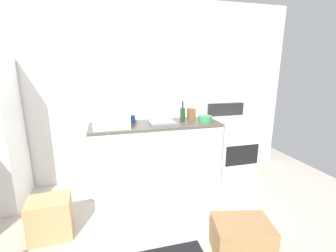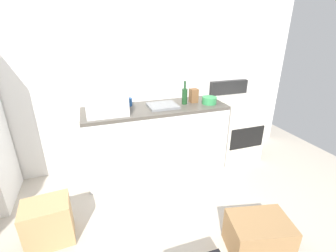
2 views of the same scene
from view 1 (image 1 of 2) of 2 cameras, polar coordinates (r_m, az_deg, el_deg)
name	(u,v)px [view 1 (image 1 of 2)]	position (r m, az deg, el deg)	size (l,w,h in m)	color
ground_plane	(152,242)	(2.56, -4.01, -26.48)	(6.00, 6.00, 0.00)	#B2A899
wall_back	(130,93)	(3.50, -9.26, 8.02)	(5.00, 0.10, 2.60)	silver
kitchen_counter	(156,154)	(3.40, -3.01, -6.76)	(1.80, 0.60, 0.90)	silver
stove_oven	(231,145)	(3.82, 15.23, -4.62)	(0.60, 0.61, 1.10)	silver
microwave	(111,117)	(3.10, -13.65, 2.08)	(0.46, 0.34, 0.27)	white
sink_basin	(162,122)	(3.26, -1.46, 0.89)	(0.36, 0.32, 0.03)	slate
wine_bottle	(183,114)	(3.35, 3.57, 2.89)	(0.07, 0.07, 0.30)	#193F1E
coffee_mug	(132,119)	(3.36, -8.68, 1.76)	(0.08, 0.08, 0.10)	#2659A5
knife_block	(191,115)	(3.43, 5.68, 2.79)	(0.10, 0.10, 0.18)	brown
mixing_bowl	(205,119)	(3.39, 9.07, 1.75)	(0.19, 0.19, 0.09)	#338C4C
cardboard_box_medium	(50,218)	(2.76, -26.80, -19.36)	(0.40, 0.30, 0.41)	tan
cardboard_box_small	(242,238)	(2.43, 17.56, -24.68)	(0.50, 0.36, 0.33)	olive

